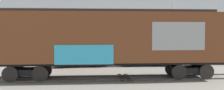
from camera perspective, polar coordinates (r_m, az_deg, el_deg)
name	(u,v)px	position (r m, az deg, el deg)	size (l,w,h in m)	color
ground_plane	(132,78)	(16.59, 4.42, -7.17)	(260.00, 260.00, 0.00)	slate
track	(121,78)	(16.44, 1.90, -7.11)	(60.02, 3.78, 0.08)	#4C4742
freight_car	(110,38)	(16.12, -0.38, 1.47)	(14.11, 3.31, 4.29)	brown
flagpole	(173,8)	(28.82, 13.18, 7.83)	(0.76, 1.55, 8.23)	silver
hillside	(93,22)	(76.23, -4.09, 4.96)	(127.87, 41.76, 14.99)	silver
parked_car_red	(80,56)	(21.77, -7.03, -2.38)	(4.61, 2.13, 1.70)	#B21E1E
parked_car_blue	(143,55)	(22.49, 6.84, -2.21)	(4.43, 2.20, 1.70)	navy
parked_car_black	(212,55)	(25.19, 20.92, -1.99)	(4.40, 2.21, 1.56)	black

